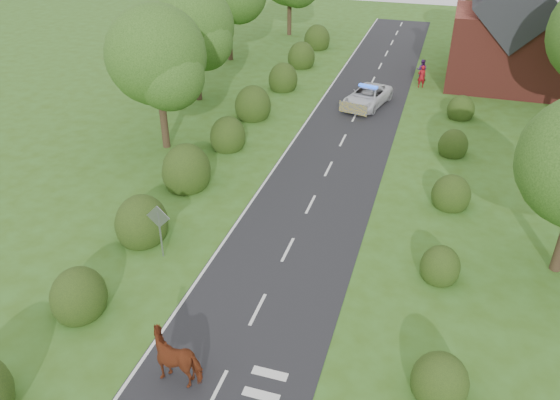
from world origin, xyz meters
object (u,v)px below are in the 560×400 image
(road_sign, at_px, (159,224))
(pedestrian_red, at_px, (422,76))
(pedestrian_purple, at_px, (422,70))
(cow, at_px, (179,358))
(police_van, at_px, (367,97))

(road_sign, distance_m, pedestrian_red, 26.95)
(pedestrian_purple, bearing_deg, pedestrian_red, 101.78)
(cow, relative_size, pedestrian_red, 1.24)
(police_van, relative_size, pedestrian_red, 3.09)
(pedestrian_red, xyz_separation_m, pedestrian_purple, (-0.13, 1.70, -0.01))
(police_van, relative_size, pedestrian_purple, 3.14)
(cow, bearing_deg, pedestrian_purple, 169.19)
(police_van, bearing_deg, road_sign, -91.64)
(pedestrian_purple, bearing_deg, cow, 88.78)
(cow, height_order, police_van, cow)
(cow, relative_size, police_van, 0.40)
(cow, height_order, pedestrian_purple, pedestrian_purple)
(cow, xyz_separation_m, pedestrian_red, (5.13, 31.15, 0.10))
(road_sign, bearing_deg, police_van, 75.07)
(road_sign, bearing_deg, cow, -57.51)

